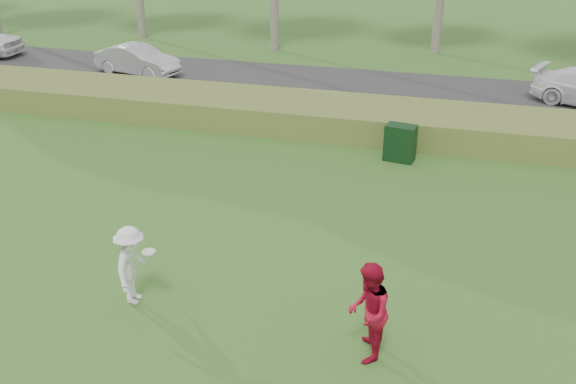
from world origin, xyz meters
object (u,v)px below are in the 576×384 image
(player_red, at_px, (368,312))
(utility_cabinet, at_px, (400,143))
(player_white, at_px, (132,265))
(car_mid, at_px, (138,60))

(player_red, bearing_deg, utility_cabinet, 176.74)
(player_white, distance_m, utility_cabinet, 9.81)
(player_white, distance_m, car_mid, 17.54)
(player_red, bearing_deg, player_white, -101.60)
(utility_cabinet, distance_m, car_mid, 13.99)
(player_red, distance_m, utility_cabinet, 9.30)
(player_white, relative_size, car_mid, 0.42)
(car_mid, bearing_deg, utility_cabinet, -106.03)
(player_white, bearing_deg, player_red, -102.85)
(utility_cabinet, bearing_deg, player_red, -77.52)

